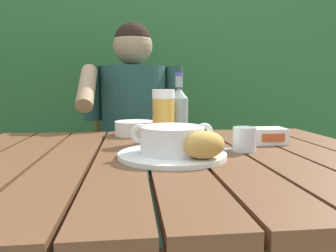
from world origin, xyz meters
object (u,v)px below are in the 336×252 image
(serving_plate, at_px, (172,155))
(soup_bowl, at_px, (172,139))
(water_glass_small, at_px, (244,139))
(person_eating, at_px, (133,130))
(beer_glass, at_px, (164,116))
(table_knife, at_px, (222,149))
(butter_tub, at_px, (268,136))
(diner_bowl, at_px, (135,128))
(chair_near_diner, at_px, (134,169))
(beer_bottle, at_px, (179,112))
(bread_roll, at_px, (204,145))

(serving_plate, distance_m, soup_bowl, 0.04)
(soup_bowl, distance_m, water_glass_small, 0.22)
(person_eating, xyz_separation_m, serving_plate, (0.10, -0.74, 0.03))
(serving_plate, relative_size, beer_glass, 1.64)
(beer_glass, xyz_separation_m, table_knife, (0.15, -0.16, -0.08))
(butter_tub, bearing_deg, beer_glass, 168.30)
(beer_glass, relative_size, diner_bowl, 1.17)
(chair_near_diner, xyz_separation_m, table_knife, (0.25, -0.86, 0.28))
(person_eating, relative_size, butter_tub, 11.67)
(soup_bowl, relative_size, beer_bottle, 0.94)
(bread_roll, relative_size, beer_glass, 0.70)
(person_eating, height_order, butter_tub, person_eating)
(soup_bowl, bearing_deg, table_knife, 24.54)
(bread_roll, height_order, water_glass_small, bread_roll)
(beer_glass, bearing_deg, serving_plate, -90.08)
(table_knife, distance_m, diner_bowl, 0.41)
(table_knife, relative_size, diner_bowl, 1.08)
(water_glass_small, bearing_deg, diner_bowl, 132.27)
(chair_near_diner, bearing_deg, person_eating, -90.81)
(chair_near_diner, height_order, serving_plate, chair_near_diner)
(beer_glass, height_order, diner_bowl, beer_glass)
(butter_tub, xyz_separation_m, diner_bowl, (-0.43, 0.23, 0.00))
(person_eating, relative_size, beer_glass, 7.17)
(serving_plate, distance_m, beer_bottle, 0.31)
(beer_bottle, distance_m, butter_tub, 0.31)
(bread_roll, bearing_deg, soup_bowl, 130.60)
(chair_near_diner, height_order, beer_bottle, chair_near_diner)
(person_eating, relative_size, water_glass_small, 18.02)
(beer_bottle, relative_size, diner_bowl, 1.56)
(diner_bowl, bearing_deg, bread_roll, -71.06)
(person_eating, bearing_deg, chair_near_diner, 89.19)
(table_knife, bearing_deg, butter_tub, 27.15)
(bread_roll, height_order, beer_glass, beer_glass)
(serving_plate, bearing_deg, beer_glass, 89.92)
(bread_roll, relative_size, water_glass_small, 1.76)
(serving_plate, relative_size, water_glass_small, 4.11)
(butter_tub, bearing_deg, beer_bottle, 154.71)
(butter_tub, bearing_deg, diner_bowl, 151.67)
(beer_bottle, relative_size, butter_tub, 2.16)
(chair_near_diner, relative_size, beer_bottle, 4.37)
(beer_glass, distance_m, beer_bottle, 0.09)
(beer_bottle, xyz_separation_m, water_glass_small, (0.15, -0.24, -0.06))
(soup_bowl, xyz_separation_m, diner_bowl, (-0.09, 0.39, -0.02))
(soup_bowl, bearing_deg, chair_near_diner, 95.79)
(beer_bottle, bearing_deg, soup_bowl, -101.61)
(diner_bowl, bearing_deg, butter_tub, -28.33)
(serving_plate, bearing_deg, table_knife, 24.54)
(chair_near_diner, distance_m, beer_bottle, 0.76)
(person_eating, relative_size, serving_plate, 4.38)
(beer_glass, distance_m, table_knife, 0.24)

